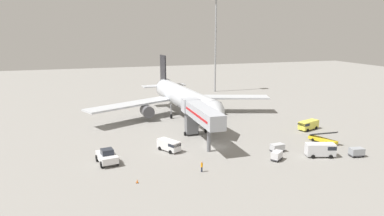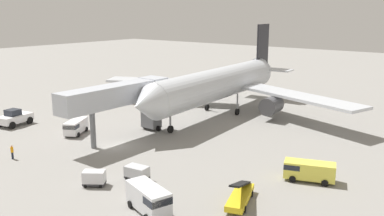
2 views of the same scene
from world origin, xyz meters
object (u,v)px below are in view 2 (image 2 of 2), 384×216
at_px(airplane_at_gate, 221,84).
at_px(ground_crew_worker_foreground, 12,152).
at_px(pushback_tug, 15,118).
at_px(baggage_cart_mid_right, 137,172).
at_px(jet_bridge, 123,97).
at_px(belt_loader_truck, 240,195).
at_px(service_van_mid_left, 149,198).
at_px(baggage_cart_far_center, 94,178).
at_px(service_van_far_right, 308,170).
at_px(service_van_mid_center, 76,126).

xyz_separation_m(airplane_at_gate, ground_crew_worker_foreground, (-6.75, -33.87, -4.23)).
xyz_separation_m(pushback_tug, baggage_cart_mid_right, (29.90, -3.56, -0.38)).
distance_m(jet_bridge, belt_loader_truck, 24.70).
bearing_deg(belt_loader_truck, airplane_at_gate, 127.12).
xyz_separation_m(pushback_tug, service_van_mid_left, (35.88, -8.01, 0.14)).
distance_m(airplane_at_gate, baggage_cart_mid_right, 31.02).
height_order(jet_bridge, pushback_tug, jet_bridge).
xyz_separation_m(airplane_at_gate, belt_loader_truck, (20.65, -27.29, -4.41)).
bearing_deg(jet_bridge, service_van_mid_left, -37.61).
xyz_separation_m(belt_loader_truck, baggage_cart_far_center, (-13.60, -5.65, 0.13)).
relative_size(service_van_mid_left, ground_crew_worker_foreground, 3.06).
height_order(service_van_mid_left, ground_crew_worker_foreground, service_van_mid_left).
xyz_separation_m(baggage_cart_far_center, ground_crew_worker_foreground, (-13.80, -0.93, 0.05)).
bearing_deg(service_van_far_right, service_van_mid_left, -118.13).
distance_m(airplane_at_gate, service_van_mid_center, 25.02).
height_order(belt_loader_truck, service_van_far_right, belt_loader_truck).
relative_size(airplane_at_gate, service_van_mid_left, 9.16).
relative_size(jet_bridge, service_van_far_right, 3.17).
height_order(belt_loader_truck, baggage_cart_mid_right, belt_loader_truck).
bearing_deg(belt_loader_truck, jet_bridge, 162.50).
relative_size(jet_bridge, service_van_mid_center, 3.52).
bearing_deg(service_van_mid_left, belt_loader_truck, 50.35).
xyz_separation_m(service_van_mid_center, baggage_cart_far_center, (16.30, -10.04, -0.30)).
relative_size(service_van_far_right, baggage_cart_mid_right, 2.17).
height_order(airplane_at_gate, baggage_cart_far_center, airplane_at_gate).
bearing_deg(service_van_mid_center, baggage_cart_mid_right, -18.81).
bearing_deg(service_van_far_right, pushback_tug, -170.79).
bearing_deg(service_van_mid_left, jet_bridge, 142.39).
relative_size(airplane_at_gate, jet_bridge, 2.80).
height_order(belt_loader_truck, ground_crew_worker_foreground, belt_loader_truck).
relative_size(jet_bridge, belt_loader_truck, 2.96).
xyz_separation_m(service_van_far_right, ground_crew_worker_foreground, (-30.20, -15.32, -0.24)).
relative_size(baggage_cart_far_center, ground_crew_worker_foreground, 1.45).
bearing_deg(service_van_mid_left, service_van_mid_center, 156.31).
height_order(belt_loader_truck, service_van_mid_center, belt_loader_truck).
distance_m(baggage_cart_far_center, ground_crew_worker_foreground, 13.83).
distance_m(jet_bridge, pushback_tug, 19.55).
bearing_deg(airplane_at_gate, baggage_cart_mid_right, -72.23).
distance_m(belt_loader_truck, service_van_far_right, 9.19).
bearing_deg(baggage_cart_far_center, service_van_far_right, 41.28).
relative_size(baggage_cart_far_center, baggage_cart_mid_right, 1.00).
bearing_deg(baggage_cart_mid_right, baggage_cart_far_center, -122.12).
relative_size(jet_bridge, service_van_mid_left, 3.27).
xyz_separation_m(service_van_far_right, baggage_cart_mid_right, (-14.07, -10.69, -0.34)).
relative_size(pushback_tug, baggage_cart_mid_right, 2.16).
bearing_deg(pushback_tug, jet_bridge, 17.34).
bearing_deg(airplane_at_gate, baggage_cart_far_center, -77.92).
relative_size(belt_loader_truck, service_van_mid_center, 1.19).
relative_size(service_van_mid_left, baggage_cart_mid_right, 2.10).
bearing_deg(ground_crew_worker_foreground, baggage_cart_mid_right, 16.00).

